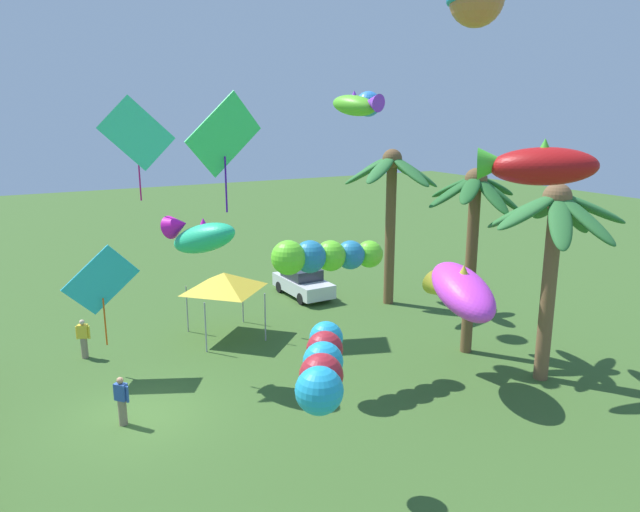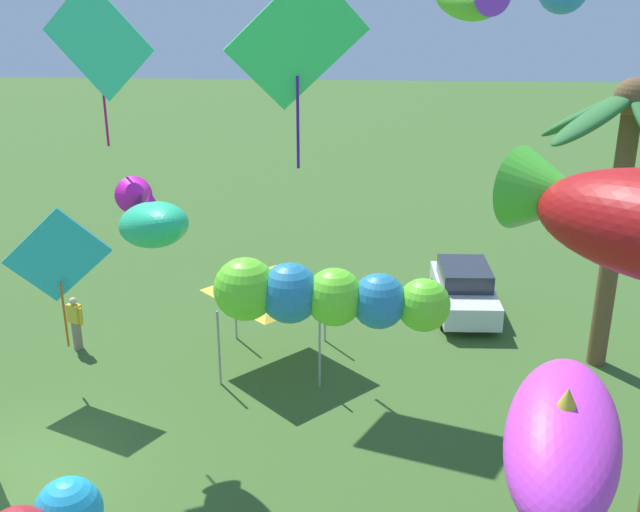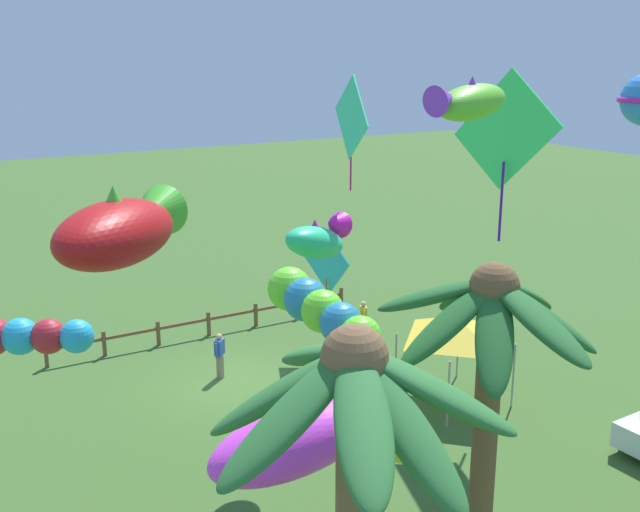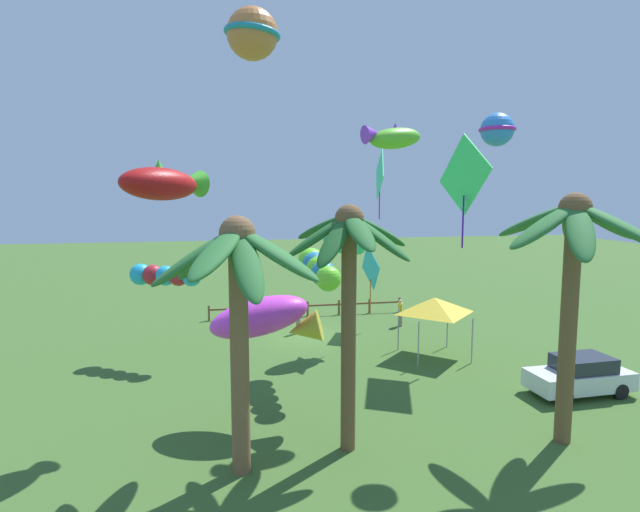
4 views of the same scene
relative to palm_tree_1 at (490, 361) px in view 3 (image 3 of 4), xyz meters
The scene contains 16 objects.
ground_plane 14.03m from the palm_tree_1, 94.22° to the right, with size 120.00×120.00×0.00m, color #3D6028.
palm_tree_1 is the anchor object (origin of this frame).
palm_tree_2 3.33m from the palm_tree_1, 12.10° to the left, with size 4.55×4.89×7.15m.
rail_fence 18.10m from the palm_tree_1, 96.02° to the right, with size 12.36×0.12×0.95m.
spectator_0 16.01m from the palm_tree_1, 115.99° to the right, with size 0.37×0.50×1.59m.
spectator_1 14.25m from the palm_tree_1, 92.64° to the right, with size 0.44×0.42×1.59m.
festival_tent 10.65m from the palm_tree_1, 128.10° to the right, with size 2.86×2.86×2.85m.
kite_tube_0 6.45m from the palm_tree_1, 93.06° to the right, with size 1.17×4.32×1.33m.
kite_fish_1 3.98m from the palm_tree_1, 48.83° to the right, with size 4.24×2.55×2.09m.
kite_fish_2 6.13m from the palm_tree_1, 124.15° to the right, with size 2.52×1.50×1.05m.
kite_diamond_4 10.75m from the palm_tree_1, 134.53° to the right, with size 0.77×3.63×5.10m.
kite_diamond_5 14.09m from the palm_tree_1, 109.61° to the right, with size 0.64×2.77×3.81m.
kite_tube_6 11.96m from the palm_tree_1, 58.24° to the right, with size 3.32×2.41×1.01m.
kite_fish_7 10.40m from the palm_tree_1, 104.07° to the right, with size 3.26×2.55×1.69m.
kite_fish_8 6.53m from the palm_tree_1, 28.26° to the right, with size 3.10×3.12×1.34m.
kite_diamond_9 12.80m from the palm_tree_1, 111.85° to the right, with size 0.51×2.61×3.68m.
Camera 3 is at (9.61, 21.68, 10.82)m, focal length 42.60 mm.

